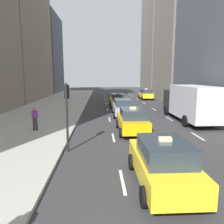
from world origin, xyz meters
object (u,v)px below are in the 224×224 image
object	(u,v)px
taxi_third	(118,100)
pedestrian_far_walking	(35,117)
sedan_silver_behind	(123,107)
taxi_second	(132,120)
taxi_fourth	(163,162)
traffic_light_pole	(67,106)
box_truck	(190,102)
taxi_lead	(146,94)

from	to	relation	value
taxi_third	pedestrian_far_walking	bearing A→B (deg)	-118.28
sedan_silver_behind	taxi_second	bearing A→B (deg)	-90.00
taxi_second	sedan_silver_behind	distance (m)	6.71
taxi_fourth	traffic_light_pole	size ratio (longest dim) A/B	1.22
taxi_third	taxi_fourth	bearing A→B (deg)	-90.00
pedestrian_far_walking	sedan_silver_behind	bearing A→B (deg)	42.40
taxi_third	pedestrian_far_walking	xyz separation A→B (m)	(-6.84, -12.72, 0.19)
taxi_second	taxi_fourth	size ratio (longest dim) A/B	1.00
box_truck	traffic_light_pole	xyz separation A→B (m)	(-9.55, -7.37, 0.70)
taxi_lead	box_truck	world-z (taller)	box_truck
traffic_light_pole	box_truck	bearing A→B (deg)	37.66
box_truck	taxi_second	bearing A→B (deg)	-146.10
taxi_third	traffic_light_pole	size ratio (longest dim) A/B	1.22
taxi_third	taxi_lead	bearing A→B (deg)	58.77
box_truck	pedestrian_far_walking	bearing A→B (deg)	-165.14
taxi_third	sedan_silver_behind	xyz separation A→B (m)	(-0.00, -6.47, -0.01)
taxi_fourth	traffic_light_pole	xyz separation A→B (m)	(-3.95, 3.95, 1.53)
taxi_lead	taxi_fourth	bearing A→B (deg)	-100.58
taxi_third	taxi_fourth	xyz separation A→B (m)	(0.00, -20.74, 0.00)
traffic_light_pole	taxi_lead	bearing A→B (deg)	69.85
sedan_silver_behind	pedestrian_far_walking	size ratio (longest dim) A/B	3.00
taxi_lead	taxi_second	world-z (taller)	same
taxi_lead	pedestrian_far_walking	bearing A→B (deg)	-119.54
taxi_lead	taxi_third	world-z (taller)	same
box_truck	taxi_third	bearing A→B (deg)	120.73
taxi_second	box_truck	xyz separation A→B (m)	(5.60, 3.76, 0.83)
taxi_second	sedan_silver_behind	xyz separation A→B (m)	(-0.00, 6.71, -0.01)
taxi_fourth	box_truck	xyz separation A→B (m)	(5.60, 11.32, 0.83)
taxi_lead	taxi_third	bearing A→B (deg)	-121.23
taxi_fourth	box_truck	bearing A→B (deg)	63.68
taxi_lead	traffic_light_pole	distance (m)	27.77
taxi_second	traffic_light_pole	bearing A→B (deg)	-137.59
taxi_second	pedestrian_far_walking	size ratio (longest dim) A/B	2.67
box_truck	taxi_lead	bearing A→B (deg)	90.00
taxi_fourth	traffic_light_pole	bearing A→B (deg)	135.00
taxi_fourth	traffic_light_pole	world-z (taller)	traffic_light_pole
taxi_second	traffic_light_pole	xyz separation A→B (m)	(-3.95, -3.61, 1.53)
taxi_lead	pedestrian_far_walking	xyz separation A→B (m)	(-12.44, -21.96, 0.19)
pedestrian_far_walking	taxi_third	bearing A→B (deg)	61.72
taxi_lead	taxi_fourth	size ratio (longest dim) A/B	1.00
taxi_third	pedestrian_far_walking	size ratio (longest dim) A/B	2.67
taxi_third	box_truck	world-z (taller)	box_truck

